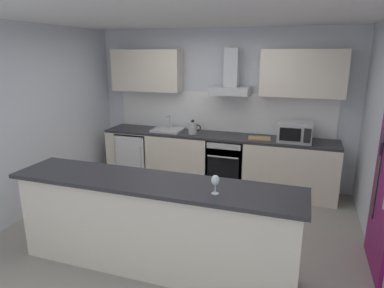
{
  "coord_description": "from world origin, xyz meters",
  "views": [
    {
      "loc": [
        1.37,
        -3.68,
        2.2
      ],
      "look_at": [
        -0.0,
        0.36,
        1.05
      ],
      "focal_mm": 31.61,
      "sensor_mm": 36.0,
      "label": 1
    }
  ],
  "objects": [
    {
      "name": "counter_island",
      "position": [
        -0.01,
        -0.84,
        0.49
      ],
      "size": [
        2.99,
        0.64,
        0.98
      ],
      "color": "beige",
      "rests_on": "ground"
    },
    {
      "name": "kettle",
      "position": [
        -0.38,
        1.51,
        1.01
      ],
      "size": [
        0.29,
        0.15,
        0.24
      ],
      "color": "#B7BABC",
      "rests_on": "counter_back"
    },
    {
      "name": "counter_back",
      "position": [
        0.0,
        1.57,
        0.45
      ],
      "size": [
        3.86,
        0.6,
        0.9
      ],
      "color": "beige",
      "rests_on": "ground"
    },
    {
      "name": "wall_left",
      "position": [
        -2.25,
        0.0,
        1.3
      ],
      "size": [
        0.12,
        4.78,
        2.6
      ],
      "primitive_type": "cube",
      "color": "silver",
      "rests_on": "ground"
    },
    {
      "name": "ground",
      "position": [
        0.0,
        0.0,
        -0.01
      ],
      "size": [
        5.38,
        4.78,
        0.02
      ],
      "primitive_type": "cube",
      "color": "gray"
    },
    {
      "name": "wall_back",
      "position": [
        0.0,
        1.95,
        1.3
      ],
      "size": [
        5.38,
        0.12,
        2.6
      ],
      "primitive_type": "cube",
      "color": "silver",
      "rests_on": "ground"
    },
    {
      "name": "upper_cabinets",
      "position": [
        -0.0,
        1.72,
        1.91
      ],
      "size": [
        3.8,
        0.32,
        0.7
      ],
      "color": "beige"
    },
    {
      "name": "sink",
      "position": [
        -0.85,
        1.55,
        0.93
      ],
      "size": [
        0.5,
        0.4,
        0.26
      ],
      "color": "silver",
      "rests_on": "counter_back"
    },
    {
      "name": "refrigerator",
      "position": [
        -1.45,
        1.54,
        0.43
      ],
      "size": [
        0.58,
        0.6,
        0.85
      ],
      "color": "white",
      "rests_on": "ground"
    },
    {
      "name": "ceiling",
      "position": [
        0.0,
        0.0,
        2.61
      ],
      "size": [
        5.38,
        4.78,
        0.02
      ],
      "primitive_type": "cube",
      "color": "white"
    },
    {
      "name": "backsplash_tile",
      "position": [
        0.0,
        1.88,
        1.23
      ],
      "size": [
        3.72,
        0.02,
        0.66
      ],
      "primitive_type": "cube",
      "color": "white"
    },
    {
      "name": "microwave",
      "position": [
        1.24,
        1.51,
        1.05
      ],
      "size": [
        0.5,
        0.38,
        0.3
      ],
      "color": "#B7BABC",
      "rests_on": "counter_back"
    },
    {
      "name": "oven",
      "position": [
        0.21,
        1.54,
        0.46
      ],
      "size": [
        0.6,
        0.62,
        0.8
      ],
      "color": "slate",
      "rests_on": "ground"
    },
    {
      "name": "range_hood",
      "position": [
        0.21,
        1.67,
        1.79
      ],
      "size": [
        0.62,
        0.45,
        0.72
      ],
      "color": "#B7BABC"
    },
    {
      "name": "chopping_board",
      "position": [
        0.72,
        1.52,
        0.91
      ],
      "size": [
        0.36,
        0.26,
        0.02
      ],
      "primitive_type": "cube",
      "rotation": [
        0.0,
        0.0,
        0.13
      ],
      "color": "tan",
      "rests_on": "counter_back"
    },
    {
      "name": "wine_glass",
      "position": [
        0.66,
        -0.95,
        1.1
      ],
      "size": [
        0.08,
        0.08,
        0.18
      ],
      "color": "silver",
      "rests_on": "counter_island"
    }
  ]
}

